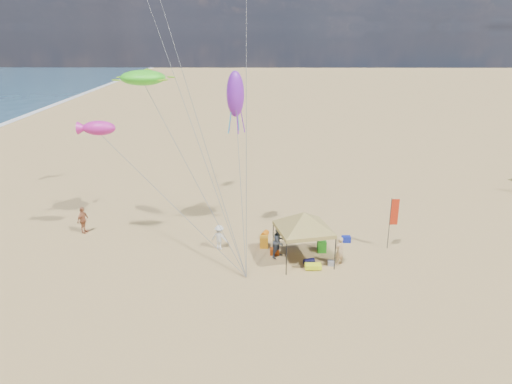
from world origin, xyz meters
TOP-DOWN VIEW (x-y plane):
  - ground at (0.00, 0.00)m, footprint 280.00×280.00m
  - canopy_tent at (2.67, 2.53)m, footprint 5.45×5.45m
  - feather_flag at (8.11, 4.21)m, footprint 0.50×0.04m
  - cooler_red at (1.09, 3.32)m, footprint 0.54×0.38m
  - cooler_blue at (5.60, 5.09)m, footprint 0.54×0.38m
  - bag_navy at (2.99, 2.08)m, footprint 0.69×0.54m
  - bag_orange at (0.55, 5.88)m, footprint 0.54×0.69m
  - chair_green at (3.91, 3.73)m, footprint 0.50×0.50m
  - chair_yellow at (0.47, 4.30)m, footprint 0.50×0.50m
  - crate_grey at (4.21, 1.97)m, footprint 0.34×0.30m
  - beach_cart at (3.16, 1.48)m, footprint 0.90×0.50m
  - person_near_a at (4.67, 2.11)m, footprint 0.73×0.68m
  - person_near_b at (1.34, 3.03)m, footprint 1.13×1.17m
  - person_near_c at (-2.21, 4.05)m, footprint 1.12×0.87m
  - person_far_a at (-11.21, 6.41)m, footprint 0.70×1.12m
  - turtle_kite at (-6.66, 6.48)m, footprint 2.81×2.32m
  - fish_kite at (-9.13, 5.23)m, footprint 2.02×1.16m
  - squid_kite at (-1.23, 6.07)m, footprint 1.37×1.37m

SIDE VIEW (x-z plane):
  - ground at x=0.00m, z-range 0.00..0.00m
  - crate_grey at x=4.21m, z-range 0.00..0.28m
  - bag_navy at x=2.99m, z-range 0.00..0.36m
  - bag_orange at x=0.55m, z-range 0.00..0.36m
  - cooler_red at x=1.09m, z-range 0.00..0.38m
  - cooler_blue at x=5.60m, z-range 0.00..0.38m
  - beach_cart at x=3.16m, z-range 0.08..0.32m
  - chair_green at x=3.91m, z-range 0.00..0.70m
  - chair_yellow at x=0.47m, z-range 0.00..0.70m
  - person_near_c at x=-2.21m, z-range 0.00..1.53m
  - person_near_a at x=4.67m, z-range 0.00..1.67m
  - person_far_a at x=-11.21m, z-range 0.00..1.78m
  - person_near_b at x=1.34m, z-range 0.00..1.90m
  - feather_flag at x=8.11m, z-range 0.53..3.76m
  - canopy_tent at x=2.67m, z-range 1.15..4.60m
  - fish_kite at x=-9.13m, z-range 6.71..7.57m
  - squid_kite at x=-1.23m, z-range 7.65..10.33m
  - turtle_kite at x=-6.66m, z-range 9.43..10.32m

